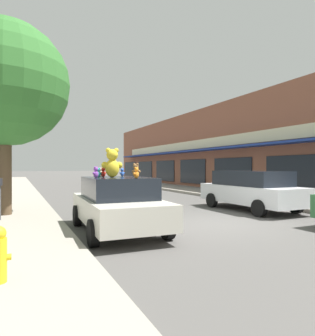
% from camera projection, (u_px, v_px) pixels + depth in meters
% --- Properties ---
extents(ground_plane, '(260.00, 260.00, 0.00)m').
position_uv_depth(ground_plane, '(217.00, 224.00, 9.31)').
color(ground_plane, '#514F4C').
extents(storefront_row, '(11.09, 35.67, 6.44)m').
position_uv_depth(storefront_row, '(240.00, 151.00, 27.15)').
color(storefront_row, brown).
rests_on(storefront_row, ground_plane).
extents(plush_art_car, '(2.15, 4.25, 1.49)m').
position_uv_depth(plush_art_car, '(118.00, 203.00, 8.14)').
color(plush_art_car, beige).
rests_on(plush_art_car, ground_plane).
extents(teddy_bear_giant, '(0.58, 0.36, 0.79)m').
position_uv_depth(teddy_bear_giant, '(112.00, 163.00, 8.06)').
color(teddy_bear_giant, yellow).
rests_on(teddy_bear_giant, plush_art_car).
extents(teddy_bear_blue, '(0.18, 0.12, 0.24)m').
position_uv_depth(teddy_bear_blue, '(122.00, 172.00, 8.97)').
color(teddy_bear_blue, blue).
rests_on(teddy_bear_blue, plush_art_car).
extents(teddy_bear_purple, '(0.20, 0.19, 0.29)m').
position_uv_depth(teddy_bear_purple, '(96.00, 172.00, 7.66)').
color(teddy_bear_purple, purple).
rests_on(teddy_bear_purple, plush_art_car).
extents(teddy_bear_orange, '(0.21, 0.17, 0.28)m').
position_uv_depth(teddy_bear_orange, '(136.00, 173.00, 7.32)').
color(teddy_bear_orange, orange).
rests_on(teddy_bear_orange, plush_art_car).
extents(teddy_bear_red, '(0.20, 0.15, 0.27)m').
position_uv_depth(teddy_bear_red, '(103.00, 172.00, 8.24)').
color(teddy_bear_red, red).
rests_on(teddy_bear_red, plush_art_car).
extents(teddy_bear_cream, '(0.21, 0.14, 0.27)m').
position_uv_depth(teddy_bear_cream, '(101.00, 172.00, 8.81)').
color(teddy_bear_cream, beige).
rests_on(teddy_bear_cream, plush_art_car).
extents(teddy_bear_brown, '(0.23, 0.28, 0.38)m').
position_uv_depth(teddy_bear_brown, '(136.00, 171.00, 7.87)').
color(teddy_bear_brown, olive).
rests_on(teddy_bear_brown, plush_art_car).
extents(teddy_bear_teal, '(0.19, 0.12, 0.27)m').
position_uv_depth(teddy_bear_teal, '(98.00, 173.00, 7.96)').
color(teddy_bear_teal, teal).
rests_on(teddy_bear_teal, plush_art_car).
extents(parked_car_far_center, '(2.05, 4.57, 1.61)m').
position_uv_depth(parked_car_far_center, '(251.00, 189.00, 12.25)').
color(parked_car_far_center, silver).
rests_on(parked_car_far_center, ground_plane).
extents(street_tree, '(4.24, 4.24, 6.57)m').
position_uv_depth(street_tree, '(5.00, 84.00, 10.13)').
color(street_tree, brown).
rests_on(street_tree, sidewalk_near).
extents(parking_meter, '(0.14, 0.10, 1.27)m').
position_uv_depth(parking_meter, '(0.00, 193.00, 9.07)').
color(parking_meter, '#4C4C51').
rests_on(parking_meter, sidewalk_near).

